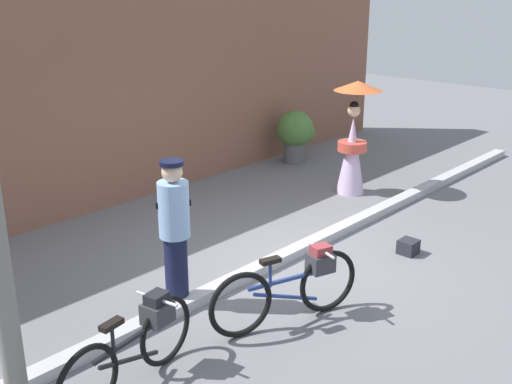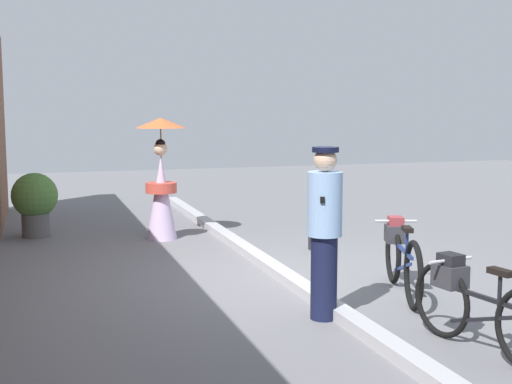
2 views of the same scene
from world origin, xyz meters
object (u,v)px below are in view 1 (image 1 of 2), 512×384
object	(u,v)px
person_officer	(175,230)
person_with_parasol	(353,138)
bicycle_far_side	(293,285)
bicycle_near_officer	(136,344)
potted_plant_by_door	(296,133)
backpack_on_pavement	(409,247)

from	to	relation	value
person_officer	person_with_parasol	distance (m)	4.64
bicycle_far_side	person_officer	distance (m)	1.41
bicycle_near_officer	potted_plant_by_door	size ratio (longest dim) A/B	1.59
potted_plant_by_door	backpack_on_pavement	distance (m)	4.62
potted_plant_by_door	backpack_on_pavement	xyz separation A→B (m)	(-2.40, -3.91, -0.49)
bicycle_near_officer	bicycle_far_side	bearing A→B (deg)	-10.44
person_officer	potted_plant_by_door	distance (m)	6.03
person_officer	potted_plant_by_door	world-z (taller)	person_officer
person_with_parasol	potted_plant_by_door	xyz separation A→B (m)	(0.82, 1.89, -0.36)
bicycle_near_officer	backpack_on_pavement	world-z (taller)	bicycle_near_officer
person_with_parasol	potted_plant_by_door	world-z (taller)	person_with_parasol
person_with_parasol	bicycle_near_officer	bearing A→B (deg)	-164.09
person_officer	backpack_on_pavement	xyz separation A→B (m)	(2.99, -1.23, -0.80)
bicycle_near_officer	person_with_parasol	size ratio (longest dim) A/B	0.86
bicycle_near_officer	person_with_parasol	world-z (taller)	person_with_parasol
person_officer	person_with_parasol	bearing A→B (deg)	9.77
person_officer	bicycle_near_officer	bearing A→B (deg)	-144.59
bicycle_near_officer	bicycle_far_side	xyz separation A→B (m)	(1.80, -0.33, 0.01)
person_officer	bicycle_far_side	bearing A→B (deg)	-63.80
backpack_on_pavement	bicycle_near_officer	bearing A→B (deg)	174.92
person_with_parasol	person_officer	bearing A→B (deg)	-170.23
bicycle_far_side	person_with_parasol	size ratio (longest dim) A/B	0.90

